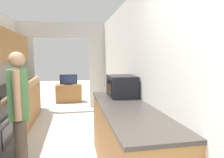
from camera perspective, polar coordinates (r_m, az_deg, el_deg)
The scene contains 8 objects.
wall_right at distance 3.08m, azimuth 7.16°, elevation 1.28°, with size 0.06×7.25×2.50m.
wall_far_with_doorway at distance 5.98m, azimuth -13.91°, elevation 5.27°, with size 2.84×0.06×2.50m.
counter_left at distance 4.46m, azimuth -26.79°, elevation -8.06°, with size 0.62×3.77×0.93m.
counter_right at distance 2.58m, azimuth 4.25°, elevation -17.79°, with size 0.62×2.12×0.93m.
person at distance 2.62m, azimuth -24.92°, elevation -9.26°, with size 0.51×0.41×1.58m.
microwave at distance 3.01m, azimuth 2.78°, elevation -2.01°, with size 0.40×0.50×0.31m.
tv_cabinet at distance 6.93m, azimuth -12.22°, elevation -3.98°, with size 0.85×0.42×0.60m.
television at distance 6.82m, azimuth -12.31°, elevation -0.20°, with size 0.57×0.16×0.34m.
Camera 1 is at (0.29, -1.08, 1.51)m, focal length 32.00 mm.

